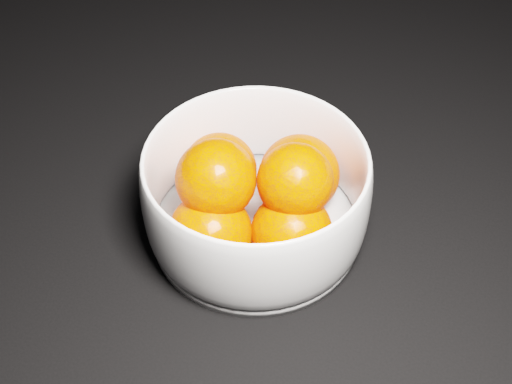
% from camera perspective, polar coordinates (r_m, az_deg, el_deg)
% --- Properties ---
extents(bowl, '(0.19, 0.19, 0.09)m').
position_cam_1_polar(bowl, '(0.60, 0.00, -0.31)').
color(bowl, white).
rests_on(bowl, ground).
extents(orange_pile, '(0.14, 0.16, 0.11)m').
position_cam_1_polar(orange_pile, '(0.59, -0.02, -0.24)').
color(orange_pile, '#F74100').
rests_on(orange_pile, bowl).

